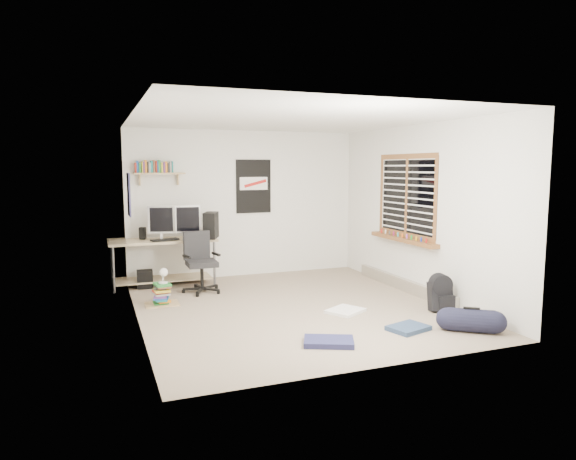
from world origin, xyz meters
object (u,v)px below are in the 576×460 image
object	(u,v)px
duffel_bag	(471,320)
office_chair	(202,260)
backpack	(440,296)
desk	(163,262)
book_stack	(162,294)

from	to	relation	value
duffel_bag	office_chair	bearing A→B (deg)	166.22
office_chair	backpack	size ratio (longest dim) A/B	2.42
office_chair	backpack	xyz separation A→B (m)	(2.72, -2.13, -0.29)
backpack	desk	bearing A→B (deg)	152.20
backpack	book_stack	xyz separation A→B (m)	(-3.38, 1.62, -0.05)
office_chair	duffel_bag	bearing A→B (deg)	-59.96
duffel_bag	book_stack	distance (m)	4.01
desk	book_stack	world-z (taller)	desk
desk	backpack	distance (m)	4.29
book_stack	backpack	bearing A→B (deg)	-25.66
duffel_bag	book_stack	size ratio (longest dim) A/B	1.15
backpack	office_chair	bearing A→B (deg)	155.84
duffel_bag	book_stack	bearing A→B (deg)	178.20
office_chair	book_stack	distance (m)	0.90
desk	office_chair	distance (m)	0.88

